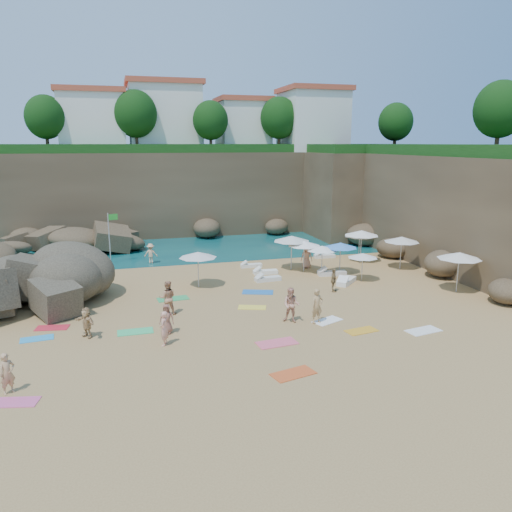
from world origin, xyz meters
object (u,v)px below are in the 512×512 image
object	(u,v)px
parasol_2	(362,233)
lounger_0	(265,272)
flag_pole	(111,231)
person_stand_0	(7,373)
person_stand_3	(334,280)
parasol_0	(198,255)
rock_outcrop	(56,301)
person_stand_6	(164,328)
person_stand_2	(151,254)
person_stand_1	(168,298)
person_stand_4	(307,257)
person_stand_5	(79,272)
parasol_1	(292,239)

from	to	relation	value
parasol_2	lounger_0	distance (m)	8.43
flag_pole	person_stand_0	size ratio (longest dim) A/B	2.48
parasol_2	person_stand_3	world-z (taller)	parasol_2
person_stand_3	parasol_0	bearing A→B (deg)	92.27
rock_outcrop	parasol_2	distance (m)	21.92
flag_pole	person_stand_6	bearing A→B (deg)	-82.32
person_stand_2	person_stand_6	bearing A→B (deg)	96.71
lounger_0	rock_outcrop	bearing A→B (deg)	-166.43
flag_pole	person_stand_1	xyz separation A→B (m)	(2.87, -12.76, -1.53)
person_stand_1	person_stand_4	size ratio (longest dim) A/B	1.10
person_stand_4	person_stand_6	bearing A→B (deg)	-108.79
flag_pole	person_stand_0	xyz separation A→B (m)	(-3.59, -19.86, -1.68)
person_stand_5	person_stand_6	distance (m)	12.29
person_stand_4	lounger_0	bearing A→B (deg)	-141.13
parasol_2	person_stand_1	size ratio (longest dim) A/B	1.41
rock_outcrop	flag_pole	bearing A→B (deg)	70.51
parasol_1	person_stand_3	bearing A→B (deg)	-83.62
flag_pole	person_stand_6	size ratio (longest dim) A/B	2.41
rock_outcrop	flag_pole	xyz separation A→B (m)	(3.11, 8.79, 2.45)
rock_outcrop	person_stand_5	world-z (taller)	rock_outcrop
lounger_0	person_stand_3	distance (m)	5.93
parasol_2	person_stand_6	bearing A→B (deg)	-142.55
parasol_0	person_stand_2	bearing A→B (deg)	108.77
rock_outcrop	person_stand_3	world-z (taller)	rock_outcrop
flag_pole	person_stand_5	xyz separation A→B (m)	(-2.04, -5.41, -1.66)
person_stand_0	person_stand_2	bearing A→B (deg)	35.04
parasol_0	person_stand_1	bearing A→B (deg)	-116.96
person_stand_4	person_stand_5	xyz separation A→B (m)	(-15.67, -0.09, -0.05)
parasol_1	lounger_0	size ratio (longest dim) A/B	1.55
person_stand_0	person_stand_3	distance (m)	18.71
rock_outcrop	person_stand_0	bearing A→B (deg)	-92.49
rock_outcrop	parasol_0	world-z (taller)	parasol_0
rock_outcrop	person_stand_1	world-z (taller)	person_stand_1
parasol_0	person_stand_4	xyz separation A→B (m)	(8.35, 2.71, -1.24)
parasol_1	parasol_2	bearing A→B (deg)	7.99
parasol_1	person_stand_6	size ratio (longest dim) A/B	1.64
rock_outcrop	person_stand_4	size ratio (longest dim) A/B	4.87
parasol_2	person_stand_4	bearing A→B (deg)	-171.81
rock_outcrop	lounger_0	bearing A→B (deg)	11.33
person_stand_5	person_stand_4	bearing A→B (deg)	-13.76
person_stand_0	person_stand_6	bearing A→B (deg)	-9.70
rock_outcrop	parasol_0	distance (m)	8.67
lounger_0	person_stand_4	bearing A→B (deg)	15.52
parasol_1	lounger_0	bearing A→B (deg)	-163.31
rock_outcrop	person_stand_0	size ratio (longest dim) A/B	5.26
rock_outcrop	parasol_1	size ratio (longest dim) A/B	3.11
person_stand_1	person_stand_4	world-z (taller)	person_stand_1
person_stand_2	person_stand_4	world-z (taller)	person_stand_4
parasol_1	person_stand_1	xyz separation A→B (m)	(-9.52, -7.29, -1.36)
person_stand_1	person_stand_2	xyz separation A→B (m)	(-0.05, 11.97, -0.16)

